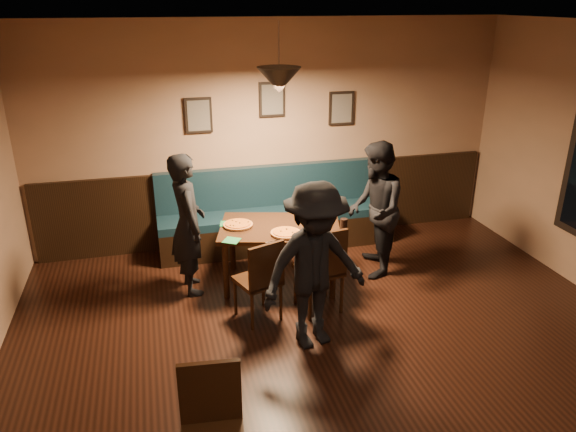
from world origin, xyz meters
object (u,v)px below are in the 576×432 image
Objects in this scene: tabasco_bottle at (321,218)px; chair_near_left at (257,279)px; diner_left at (188,224)px; diner_right at (375,210)px; chair_near_right at (319,268)px; dining_table at (280,255)px; diner_front at (315,267)px; booth_bench at (278,210)px; soda_glass at (344,226)px.

chair_near_left is at bearing -144.32° from tabasco_bottle.
diner_left is 1.44m from tabasco_bottle.
diner_left is 2.08m from diner_right.
chair_near_right is 7.99× the size of tabasco_bottle.
tabasco_bottle is at bearing -70.90° from diner_right.
dining_table is 1.26m from diner_front.
dining_table is (-0.21, -0.96, -0.15)m from booth_bench.
diner_left is (-1.23, 0.73, 0.31)m from chair_near_right.
diner_left is 0.99× the size of diner_front.
chair_near_right reaches higher than tabasco_bottle.
chair_near_left is 0.93× the size of chair_near_right.
diner_front reaches higher than dining_table.
chair_near_left is 1.01m from diner_left.
booth_bench is 18.89× the size of soda_glass.
booth_bench is 1.48m from diner_left.
chair_near_right is 0.60× the size of diner_right.
tabasco_bottle is at bearing 115.24° from soda_glass.
chair_near_right reaches higher than soda_glass.
soda_glass is at bearing 29.22° from chair_near_right.
chair_near_right is 0.59× the size of diner_front.
booth_bench reaches higher than tabasco_bottle.
tabasco_bottle is (-0.15, 0.31, -0.02)m from soda_glass.
diner_left reaches higher than booth_bench.
chair_near_right is 5.89× the size of soda_glass.
chair_near_right is at bearing -52.95° from dining_table.
diner_front is (0.03, -1.18, 0.44)m from dining_table.
chair_near_left is (-0.59, -1.59, -0.06)m from booth_bench.
dining_table is at bearing 176.91° from tabasco_bottle.
diner_left is (-0.59, 0.74, 0.34)m from chair_near_left.
diner_right is at bearing 33.88° from soda_glass.
booth_bench is at bearing 92.78° from dining_table.
dining_table is at bearing 150.98° from soda_glass.
dining_table is 0.61m from tabasco_bottle.
diner_left reaches higher than soda_glass.
chair_near_right is 0.55m from soda_glass.
diner_left reaches higher than chair_near_left.
soda_glass is (-0.49, -0.33, -0.01)m from diner_right.
booth_bench is 3.21× the size of chair_near_right.
chair_near_right is (0.04, -1.58, -0.03)m from booth_bench.
diner_front reaches higher than chair_near_left.
diner_front reaches higher than diner_left.
diner_right is at bearing -99.79° from diner_left.
diner_left is at bearing 140.30° from chair_near_right.
dining_table is at bearing 38.82° from chair_near_left.
tabasco_bottle is (0.84, 0.61, 0.32)m from chair_near_left.
booth_bench is at bearing -119.70° from diner_right.
diner_right is (1.49, 0.63, 0.34)m from chair_near_left.
booth_bench reaches higher than chair_near_left.
booth_bench is at bearing 49.69° from chair_near_left.
chair_near_left is 0.77m from diner_front.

